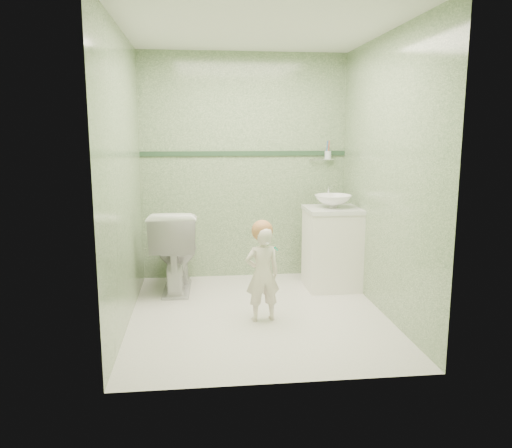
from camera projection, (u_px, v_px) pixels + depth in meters
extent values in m
plane|color=silver|center=(258.00, 314.00, 4.46)|extent=(2.50, 2.50, 0.00)
cube|color=gray|center=(244.00, 167.00, 5.47)|extent=(2.20, 0.04, 2.40)
cube|color=gray|center=(283.00, 197.00, 3.02)|extent=(2.20, 0.04, 2.40)
cube|color=gray|center=(124.00, 179.00, 4.12)|extent=(0.04, 2.50, 2.40)
cube|color=gray|center=(385.00, 176.00, 4.37)|extent=(0.04, 2.50, 2.40)
plane|color=white|center=(258.00, 27.00, 4.03)|extent=(2.50, 2.50, 0.00)
cube|color=#2B4930|center=(244.00, 153.00, 5.43)|extent=(2.20, 0.02, 0.05)
cube|color=white|center=(332.00, 249.00, 5.17)|extent=(0.52, 0.50, 0.80)
cube|color=white|center=(333.00, 210.00, 5.09)|extent=(0.54, 0.52, 0.04)
imported|color=white|center=(333.00, 201.00, 5.08)|extent=(0.37, 0.37, 0.13)
cylinder|color=silver|center=(328.00, 193.00, 5.27)|extent=(0.03, 0.03, 0.18)
cylinder|color=silver|center=(330.00, 186.00, 5.20)|extent=(0.02, 0.12, 0.02)
cylinder|color=silver|center=(322.00, 160.00, 5.50)|extent=(0.26, 0.02, 0.02)
cylinder|color=silver|center=(328.00, 155.00, 5.48)|extent=(0.07, 0.07, 0.09)
cylinder|color=#D84441|center=(329.00, 149.00, 5.47)|extent=(0.01, 0.01, 0.17)
cylinder|color=blue|center=(327.00, 149.00, 5.46)|extent=(0.01, 0.01, 0.17)
imported|color=white|center=(175.00, 250.00, 5.09)|extent=(0.49, 0.83, 0.83)
imported|color=white|center=(262.00, 274.00, 4.26)|extent=(0.32, 0.23, 0.81)
sphere|color=#BA7946|center=(262.00, 231.00, 4.22)|extent=(0.18, 0.18, 0.18)
cylinder|color=#0A996E|center=(276.00, 249.00, 4.11)|extent=(0.06, 0.14, 0.06)
cube|color=white|center=(267.00, 243.00, 4.14)|extent=(0.03, 0.03, 0.02)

